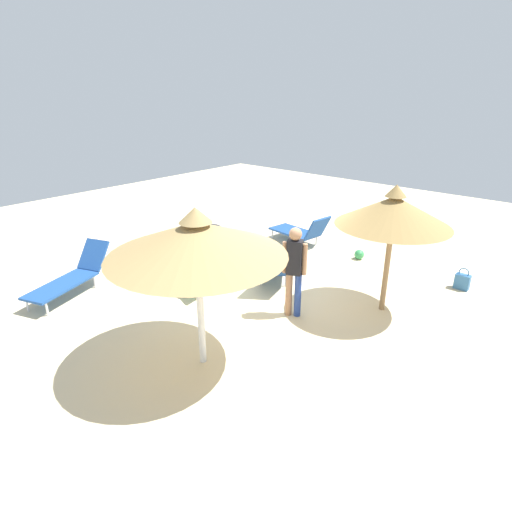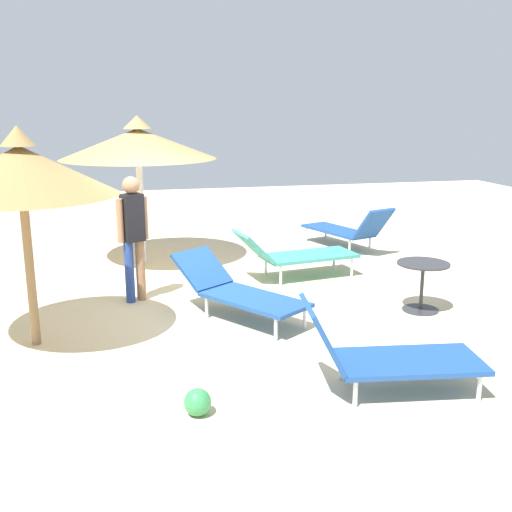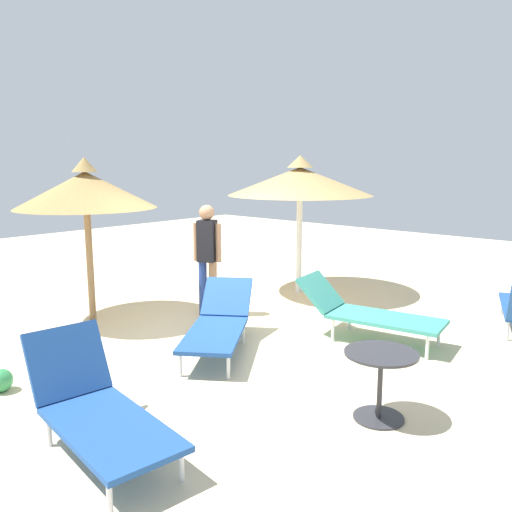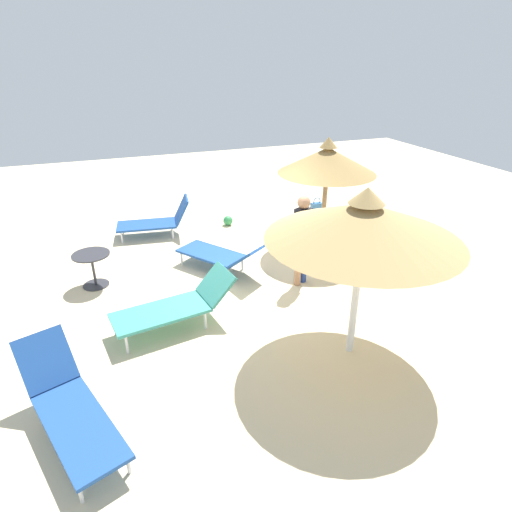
{
  "view_description": "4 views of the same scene",
  "coord_description": "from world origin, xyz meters",
  "px_view_note": "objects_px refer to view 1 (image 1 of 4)",
  "views": [
    {
      "loc": [
        -6.22,
        -5.0,
        4.04
      ],
      "look_at": [
        -0.3,
        0.13,
        0.91
      ],
      "focal_mm": 29.22,
      "sensor_mm": 36.0,
      "label": 1
    },
    {
      "loc": [
        7.87,
        -1.11,
        2.7
      ],
      "look_at": [
        0.32,
        0.65,
        0.75
      ],
      "focal_mm": 42.18,
      "sensor_mm": 36.0,
      "label": 2
    },
    {
      "loc": [
        5.13,
        5.0,
        2.43
      ],
      "look_at": [
        -0.22,
        0.29,
        1.13
      ],
      "focal_mm": 36.63,
      "sensor_mm": 36.0,
      "label": 3
    },
    {
      "loc": [
        -6.92,
        2.43,
        4.07
      ],
      "look_at": [
        -0.73,
        0.11,
        0.89
      ],
      "focal_mm": 29.85,
      "sensor_mm": 36.0,
      "label": 4
    }
  ],
  "objects_px": {
    "side_table_round": "(209,235)",
    "beach_ball": "(359,255)",
    "lounge_chair_far_left": "(183,271)",
    "parasol_umbrella_near_right": "(197,239)",
    "parasol_umbrella_far_right": "(394,211)",
    "lounge_chair_back": "(274,265)",
    "handbag": "(462,281)",
    "lounge_chair_edge": "(72,276)",
    "person_standing_near_left": "(294,266)",
    "lounge_chair_center": "(301,231)"
  },
  "relations": [
    {
      "from": "person_standing_near_left",
      "to": "handbag",
      "type": "xyz_separation_m",
      "value": [
        3.32,
        -2.11,
        -0.83
      ]
    },
    {
      "from": "parasol_umbrella_near_right",
      "to": "lounge_chair_back",
      "type": "relative_size",
      "value": 1.33
    },
    {
      "from": "lounge_chair_edge",
      "to": "person_standing_near_left",
      "type": "xyz_separation_m",
      "value": [
        2.3,
        -4.09,
        0.62
      ]
    },
    {
      "from": "lounge_chair_center",
      "to": "beach_ball",
      "type": "distance_m",
      "value": 1.81
    },
    {
      "from": "lounge_chair_edge",
      "to": "side_table_round",
      "type": "distance_m",
      "value": 3.61
    },
    {
      "from": "lounge_chair_far_left",
      "to": "lounge_chair_center",
      "type": "distance_m",
      "value": 3.99
    },
    {
      "from": "parasol_umbrella_far_right",
      "to": "beach_ball",
      "type": "height_order",
      "value": "parasol_umbrella_far_right"
    },
    {
      "from": "parasol_umbrella_near_right",
      "to": "lounge_chair_center",
      "type": "xyz_separation_m",
      "value": [
        5.51,
        1.99,
        -1.68
      ]
    },
    {
      "from": "parasol_umbrella_far_right",
      "to": "beach_ball",
      "type": "bearing_deg",
      "value": 37.61
    },
    {
      "from": "parasol_umbrella_near_right",
      "to": "lounge_chair_edge",
      "type": "relative_size",
      "value": 1.25
    },
    {
      "from": "beach_ball",
      "to": "parasol_umbrella_far_right",
      "type": "bearing_deg",
      "value": -142.39
    },
    {
      "from": "parasol_umbrella_near_right",
      "to": "person_standing_near_left",
      "type": "distance_m",
      "value": 2.39
    },
    {
      "from": "handbag",
      "to": "lounge_chair_edge",
      "type": "bearing_deg",
      "value": 132.19
    },
    {
      "from": "lounge_chair_back",
      "to": "side_table_round",
      "type": "bearing_deg",
      "value": 83.35
    },
    {
      "from": "handbag",
      "to": "beach_ball",
      "type": "height_order",
      "value": "handbag"
    },
    {
      "from": "parasol_umbrella_near_right",
      "to": "lounge_chair_far_left",
      "type": "bearing_deg",
      "value": 56.41
    },
    {
      "from": "parasol_umbrella_far_right",
      "to": "beach_ball",
      "type": "xyz_separation_m",
      "value": [
        2.08,
        1.6,
        -1.88
      ]
    },
    {
      "from": "lounge_chair_far_left",
      "to": "lounge_chair_back",
      "type": "bearing_deg",
      "value": -37.6
    },
    {
      "from": "beach_ball",
      "to": "person_standing_near_left",
      "type": "bearing_deg",
      "value": -173.24
    },
    {
      "from": "side_table_round",
      "to": "beach_ball",
      "type": "distance_m",
      "value": 3.96
    },
    {
      "from": "lounge_chair_far_left",
      "to": "side_table_round",
      "type": "relative_size",
      "value": 2.94
    },
    {
      "from": "person_standing_near_left",
      "to": "handbag",
      "type": "height_order",
      "value": "person_standing_near_left"
    },
    {
      "from": "lounge_chair_far_left",
      "to": "person_standing_near_left",
      "type": "bearing_deg",
      "value": -76.4
    },
    {
      "from": "lounge_chair_edge",
      "to": "handbag",
      "type": "distance_m",
      "value": 8.37
    },
    {
      "from": "parasol_umbrella_far_right",
      "to": "person_standing_near_left",
      "type": "xyz_separation_m",
      "value": [
        -1.35,
        1.2,
        -0.99
      ]
    },
    {
      "from": "handbag",
      "to": "parasol_umbrella_far_right",
      "type": "bearing_deg",
      "value": 155.18
    },
    {
      "from": "lounge_chair_edge",
      "to": "side_table_round",
      "type": "relative_size",
      "value": 3.03
    },
    {
      "from": "person_standing_near_left",
      "to": "side_table_round",
      "type": "relative_size",
      "value": 2.54
    },
    {
      "from": "handbag",
      "to": "side_table_round",
      "type": "relative_size",
      "value": 0.72
    },
    {
      "from": "parasol_umbrella_near_right",
      "to": "lounge_chair_far_left",
      "type": "xyz_separation_m",
      "value": [
        1.53,
        2.3,
        -1.66
      ]
    },
    {
      "from": "lounge_chair_far_left",
      "to": "person_standing_near_left",
      "type": "distance_m",
      "value": 2.65
    },
    {
      "from": "lounge_chair_far_left",
      "to": "person_standing_near_left",
      "type": "relative_size",
      "value": 1.16
    },
    {
      "from": "parasol_umbrella_near_right",
      "to": "handbag",
      "type": "height_order",
      "value": "parasol_umbrella_near_right"
    },
    {
      "from": "parasol_umbrella_far_right",
      "to": "lounge_chair_edge",
      "type": "height_order",
      "value": "parasol_umbrella_far_right"
    },
    {
      "from": "lounge_chair_back",
      "to": "beach_ball",
      "type": "relative_size",
      "value": 7.92
    },
    {
      "from": "parasol_umbrella_near_right",
      "to": "lounge_chair_edge",
      "type": "bearing_deg",
      "value": 92.44
    },
    {
      "from": "lounge_chair_far_left",
      "to": "lounge_chair_center",
      "type": "relative_size",
      "value": 1.13
    },
    {
      "from": "parasol_umbrella_near_right",
      "to": "side_table_round",
      "type": "height_order",
      "value": "parasol_umbrella_near_right"
    },
    {
      "from": "lounge_chair_back",
      "to": "lounge_chair_edge",
      "type": "distance_m",
      "value": 4.35
    },
    {
      "from": "lounge_chair_back",
      "to": "beach_ball",
      "type": "distance_m",
      "value": 2.58
    },
    {
      "from": "person_standing_near_left",
      "to": "side_table_round",
      "type": "bearing_deg",
      "value": 70.85
    },
    {
      "from": "lounge_chair_edge",
      "to": "lounge_chair_far_left",
      "type": "bearing_deg",
      "value": -43.17
    },
    {
      "from": "lounge_chair_far_left",
      "to": "beach_ball",
      "type": "bearing_deg",
      "value": -27.48
    },
    {
      "from": "person_standing_near_left",
      "to": "beach_ball",
      "type": "relative_size",
      "value": 7.09
    },
    {
      "from": "parasol_umbrella_near_right",
      "to": "handbag",
      "type": "distance_m",
      "value": 6.22
    },
    {
      "from": "handbag",
      "to": "side_table_round",
      "type": "bearing_deg",
      "value": 109.15
    },
    {
      "from": "parasol_umbrella_near_right",
      "to": "lounge_chair_center",
      "type": "bearing_deg",
      "value": 19.87
    },
    {
      "from": "lounge_chair_edge",
      "to": "handbag",
      "type": "height_order",
      "value": "lounge_chair_edge"
    },
    {
      "from": "parasol_umbrella_far_right",
      "to": "side_table_round",
      "type": "relative_size",
      "value": 3.59
    },
    {
      "from": "parasol_umbrella_near_right",
      "to": "lounge_chair_back",
      "type": "bearing_deg",
      "value": 18.6
    }
  ]
}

